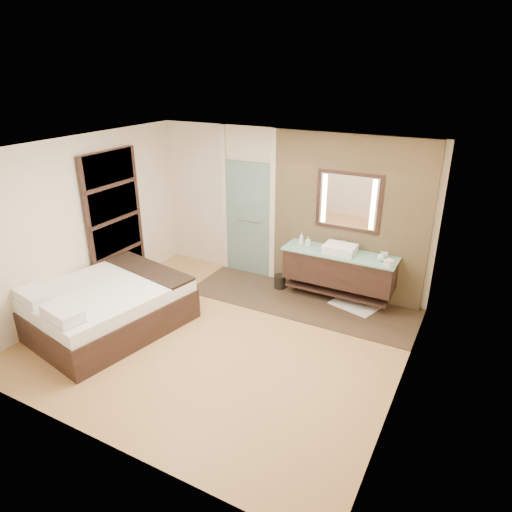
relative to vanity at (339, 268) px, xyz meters
The scene contains 15 objects.
floor 2.29m from the vanity, 119.83° to the right, with size 5.00×5.00×0.00m, color #A87F46.
tile_strip 0.83m from the vanity, 147.54° to the right, with size 3.80×1.30×0.01m, color #33281C.
stone_wall 0.82m from the vanity, 90.00° to the left, with size 2.60×0.08×2.70m, color tan.
vanity is the anchor object (origin of this frame).
mirror_unit 1.10m from the vanity, 90.00° to the left, with size 1.06×0.04×0.96m.
frosted_door 1.95m from the vanity, behind, with size 1.10×0.12×2.70m.
shoji_partition 3.82m from the vanity, 159.50° to the right, with size 0.06×1.20×2.40m.
bed 3.68m from the vanity, 138.50° to the right, with size 2.09×2.42×0.82m.
bath_mat 0.66m from the vanity, 11.46° to the right, with size 0.72×0.50×0.02m, color silver.
waste_bin 1.12m from the vanity, behind, with size 0.20×0.20×0.25m, color black.
tissue_box 0.90m from the vanity, 12.24° to the right, with size 0.12×0.12×0.10m, color silver.
soap_bottle_a 0.79m from the vanity, behind, with size 0.08×0.08×0.20m, color white.
soap_bottle_b 0.67m from the vanity, behind, with size 0.07×0.08×0.17m, color #B2B2B2.
soap_bottle_c 0.76m from the vanity, ahead, with size 0.12×0.12×0.16m, color #ADDAD4.
cup 0.77m from the vanity, ahead, with size 0.12×0.12×0.09m, color white.
Camera 1 is at (3.10, -4.72, 3.67)m, focal length 32.00 mm.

